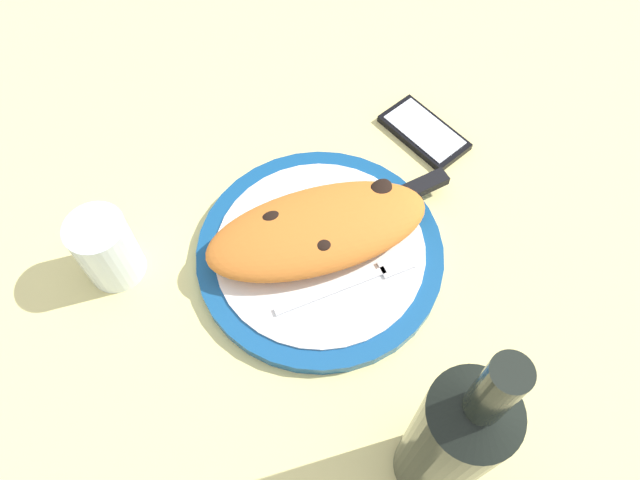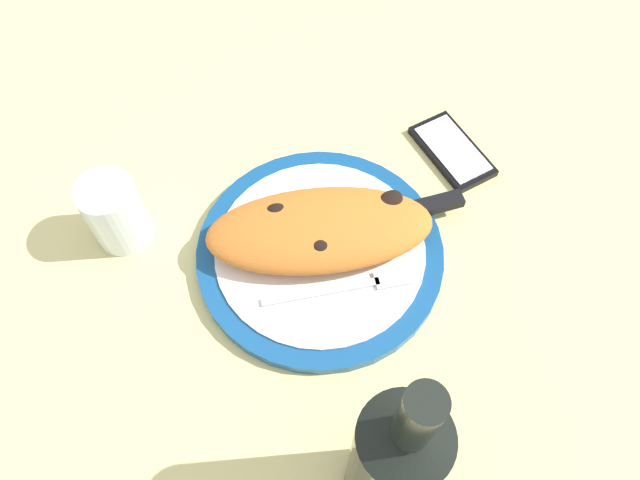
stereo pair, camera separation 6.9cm
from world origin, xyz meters
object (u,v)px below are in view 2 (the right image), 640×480
smartphone (452,151)px  wine_bottle (393,462)px  knife (396,215)px  calzone (322,229)px  water_glass (117,215)px  plate (320,253)px  fork (349,286)px

smartphone → wine_bottle: size_ratio=0.44×
knife → wine_bottle: (-3.77, -29.76, 9.77)cm
calzone → wine_bottle: size_ratio=0.89×
knife → water_glass: bearing=-179.0°
calzone → knife: calzone is taller
plate → water_glass: (-23.62, 3.61, 3.21)cm
fork → wine_bottle: 23.00cm
plate → knife: size_ratio=1.20×
fork → water_glass: size_ratio=1.87×
knife → wine_bottle: size_ratio=0.80×
plate → wine_bottle: wine_bottle is taller
calzone → water_glass: water_glass is taller
knife → water_glass: water_glass is taller
plate → knife: (9.23, 4.20, 1.47)cm
knife → wine_bottle: bearing=-97.2°
fork → wine_bottle: (2.33, -20.55, 10.05)cm
plate → calzone: calzone is taller
plate → wine_bottle: size_ratio=0.96×
fork → water_glass: bearing=162.1°
calzone → fork: bearing=-65.6°
water_glass → plate: bearing=-8.7°
smartphone → wine_bottle: 44.03cm
calzone → smartphone: bearing=38.7°
plate → fork: bearing=-58.0°
wine_bottle → calzone: bearing=100.9°
plate → wine_bottle: 28.44cm
smartphone → water_glass: (-41.27, -11.52, 3.57)cm
plate → water_glass: water_glass is taller
knife → water_glass: (-32.85, -0.59, 1.75)cm
calzone → smartphone: size_ratio=2.04×
knife → fork: bearing=-123.5°
water_glass → knife: bearing=1.0°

